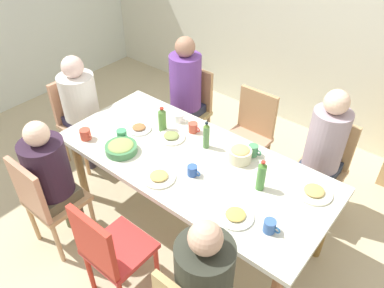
{
  "coord_description": "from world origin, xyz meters",
  "views": [
    {
      "loc": [
        1.39,
        -1.7,
        2.59
      ],
      "look_at": [
        0.0,
        0.0,
        0.88
      ],
      "focal_mm": 35.08,
      "sensor_mm": 36.0,
      "label": 1
    }
  ],
  "objects_px": {
    "chair_3": "(46,199)",
    "cup_6": "(193,171)",
    "chair_5": "(191,106)",
    "bottle_0": "(261,176)",
    "cup_1": "(122,135)",
    "person_6": "(80,102)",
    "person_0": "(324,147)",
    "person_3": "(51,174)",
    "bowl_1": "(121,148)",
    "plate_0": "(171,137)",
    "cup_0": "(179,118)",
    "bowl_0": "(240,154)",
    "chair_6": "(79,116)",
    "person_5": "(185,88)",
    "cup_3": "(270,226)",
    "chair_1": "(250,132)",
    "dining_table": "(192,166)",
    "plate_2": "(159,177)",
    "chair_2": "(109,250)",
    "bottle_1": "(162,120)",
    "cup_4": "(253,150)",
    "plate_3": "(139,128)",
    "chair_0": "(323,163)",
    "cup_5": "(193,128)",
    "plate_1": "(314,192)",
    "plate_4": "(236,216)",
    "cup_2": "(86,134)",
    "bottle_2": "(206,136)",
    "person_4": "(205,284)"
  },
  "relations": [
    {
      "from": "chair_3",
      "to": "cup_6",
      "type": "xyz_separation_m",
      "value": [
        0.84,
        0.73,
        0.26
      ]
    },
    {
      "from": "chair_5",
      "to": "bottle_0",
      "type": "height_order",
      "value": "bottle_0"
    },
    {
      "from": "cup_1",
      "to": "person_6",
      "type": "bearing_deg",
      "value": 168.17
    },
    {
      "from": "person_0",
      "to": "person_3",
      "type": "distance_m",
      "value": 2.12
    },
    {
      "from": "person_3",
      "to": "bowl_1",
      "type": "relative_size",
      "value": 4.69
    },
    {
      "from": "plate_0",
      "to": "cup_0",
      "type": "relative_size",
      "value": 1.85
    },
    {
      "from": "person_3",
      "to": "bowl_0",
      "type": "height_order",
      "value": "person_3"
    },
    {
      "from": "person_3",
      "to": "chair_6",
      "type": "xyz_separation_m",
      "value": [
        -0.74,
        0.77,
        -0.2
      ]
    },
    {
      "from": "person_5",
      "to": "cup_3",
      "type": "height_order",
      "value": "person_5"
    },
    {
      "from": "person_3",
      "to": "chair_1",
      "type": "bearing_deg",
      "value": 66.11
    },
    {
      "from": "dining_table",
      "to": "plate_2",
      "type": "xyz_separation_m",
      "value": [
        -0.05,
        -0.32,
        0.08
      ]
    },
    {
      "from": "chair_2",
      "to": "person_3",
      "type": "xyz_separation_m",
      "value": [
        -0.72,
        0.09,
        0.2
      ]
    },
    {
      "from": "person_0",
      "to": "bowl_1",
      "type": "xyz_separation_m",
      "value": [
        -1.22,
        -1.05,
        0.03
      ]
    },
    {
      "from": "cup_0",
      "to": "bottle_1",
      "type": "distance_m",
      "value": 0.2
    },
    {
      "from": "person_5",
      "to": "cup_4",
      "type": "relative_size",
      "value": 11.25
    },
    {
      "from": "plate_0",
      "to": "plate_3",
      "type": "distance_m",
      "value": 0.3
    },
    {
      "from": "plate_0",
      "to": "bowl_1",
      "type": "distance_m",
      "value": 0.42
    },
    {
      "from": "cup_4",
      "to": "cup_6",
      "type": "distance_m",
      "value": 0.52
    },
    {
      "from": "plate_0",
      "to": "plate_2",
      "type": "xyz_separation_m",
      "value": [
        0.26,
        -0.42,
        0.0
      ]
    },
    {
      "from": "bowl_1",
      "to": "bottle_1",
      "type": "distance_m",
      "value": 0.43
    },
    {
      "from": "person_0",
      "to": "person_6",
      "type": "xyz_separation_m",
      "value": [
        -2.1,
        -0.77,
        -0.02
      ]
    },
    {
      "from": "chair_0",
      "to": "cup_5",
      "type": "height_order",
      "value": "chair_0"
    },
    {
      "from": "plate_1",
      "to": "cup_3",
      "type": "xyz_separation_m",
      "value": [
        -0.07,
        -0.48,
        0.03
      ]
    },
    {
      "from": "person_0",
      "to": "plate_2",
      "type": "relative_size",
      "value": 5.2
    },
    {
      "from": "chair_0",
      "to": "plate_4",
      "type": "xyz_separation_m",
      "value": [
        -0.14,
        -1.13,
        0.23
      ]
    },
    {
      "from": "cup_2",
      "to": "bottle_1",
      "type": "xyz_separation_m",
      "value": [
        0.4,
        0.49,
        0.06
      ]
    },
    {
      "from": "plate_3",
      "to": "bottle_2",
      "type": "relative_size",
      "value": 0.86
    },
    {
      "from": "person_4",
      "to": "cup_0",
      "type": "xyz_separation_m",
      "value": [
        -1.14,
        1.11,
        0.03
      ]
    },
    {
      "from": "cup_4",
      "to": "cup_0",
      "type": "bearing_deg",
      "value": -179.36
    },
    {
      "from": "chair_5",
      "to": "plate_3",
      "type": "height_order",
      "value": "chair_5"
    },
    {
      "from": "bottle_1",
      "to": "person_3",
      "type": "bearing_deg",
      "value": -107.23
    },
    {
      "from": "bottle_2",
      "to": "chair_1",
      "type": "bearing_deg",
      "value": 88.94
    },
    {
      "from": "chair_3",
      "to": "cup_4",
      "type": "relative_size",
      "value": 7.91
    },
    {
      "from": "person_0",
      "to": "cup_3",
      "type": "distance_m",
      "value": 1.01
    },
    {
      "from": "person_0",
      "to": "cup_6",
      "type": "relative_size",
      "value": 11.43
    },
    {
      "from": "person_6",
      "to": "bowl_1",
      "type": "xyz_separation_m",
      "value": [
        0.89,
        -0.28,
        0.05
      ]
    },
    {
      "from": "cup_3",
      "to": "bottle_2",
      "type": "distance_m",
      "value": 0.92
    },
    {
      "from": "person_6",
      "to": "plate_4",
      "type": "bearing_deg",
      "value": -7.82
    },
    {
      "from": "person_6",
      "to": "chair_0",
      "type": "bearing_deg",
      "value": 22.33
    },
    {
      "from": "dining_table",
      "to": "person_5",
      "type": "height_order",
      "value": "person_5"
    },
    {
      "from": "plate_1",
      "to": "plate_3",
      "type": "relative_size",
      "value": 1.24
    },
    {
      "from": "cup_4",
      "to": "plate_3",
      "type": "bearing_deg",
      "value": -160.94
    },
    {
      "from": "cup_4",
      "to": "cup_5",
      "type": "bearing_deg",
      "value": -174.49
    },
    {
      "from": "chair_3",
      "to": "cup_6",
      "type": "bearing_deg",
      "value": 41.09
    },
    {
      "from": "chair_3",
      "to": "cup_1",
      "type": "xyz_separation_m",
      "value": [
        0.12,
        0.7,
        0.26
      ]
    },
    {
      "from": "cup_0",
      "to": "cup_5",
      "type": "relative_size",
      "value": 1.09
    },
    {
      "from": "person_3",
      "to": "cup_6",
      "type": "xyz_separation_m",
      "value": [
        0.84,
        0.64,
        0.06
      ]
    },
    {
      "from": "chair_1",
      "to": "cup_6",
      "type": "height_order",
      "value": "chair_1"
    },
    {
      "from": "person_4",
      "to": "cup_6",
      "type": "distance_m",
      "value": 0.89
    },
    {
      "from": "person_0",
      "to": "person_6",
      "type": "height_order",
      "value": "person_0"
    }
  ]
}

